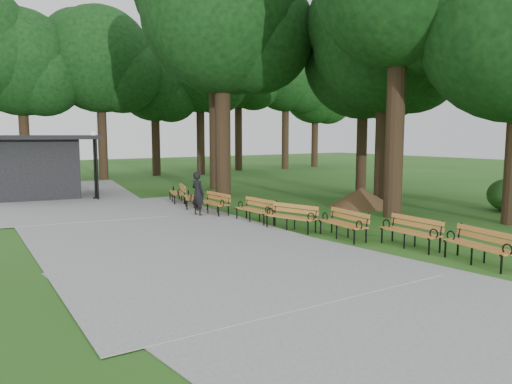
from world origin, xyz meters
TOP-DOWN VIEW (x-y plane):
  - ground at (0.00, 0.00)m, footprint 100.00×100.00m
  - path at (-4.00, 3.00)m, footprint 12.00×38.00m
  - person at (-1.13, 5.12)m, footprint 0.55×0.71m
  - kiosk at (-5.27, 14.33)m, footprint 5.64×5.11m
  - lamp_post at (-3.07, 12.15)m, footprint 0.32×0.32m
  - dirt_mound at (5.85, 3.20)m, footprint 2.56×2.56m
  - bench_0 at (1.28, -4.98)m, footprint 0.95×1.98m
  - bench_1 at (1.30, -2.94)m, footprint 0.70×1.92m
  - bench_2 at (0.62, -1.00)m, footprint 0.83×1.96m
  - bench_3 at (0.06, 0.83)m, footprint 1.15×2.00m
  - bench_4 at (-0.11, 2.70)m, footprint 0.73×1.93m
  - bench_5 at (-0.48, 5.13)m, footprint 0.68×1.91m
  - bench_6 at (-0.43, 7.15)m, footprint 1.32×2.00m
  - bench_7 at (-0.26, 8.95)m, footprint 1.17×2.00m
  - lawn_tree_1 at (8.22, 4.24)m, footprint 6.65×6.65m
  - lawn_tree_2 at (2.71, 9.77)m, footprint 8.01×8.01m
  - lawn_tree_4 at (4.09, 12.93)m, footprint 6.34×6.34m
  - lawn_tree_5 at (9.50, 6.70)m, footprint 6.27×6.27m
  - tree_backdrop at (7.16, 23.42)m, footprint 36.14×9.34m
  - shrub_0 at (10.01, -0.98)m, footprint 1.57×1.57m

SIDE VIEW (x-z plane):
  - ground at x=0.00m, z-range 0.00..0.00m
  - shrub_0 at x=10.01m, z-range -0.67..0.67m
  - path at x=-4.00m, z-range 0.00..0.06m
  - dirt_mound at x=5.85m, z-range 0.00..0.86m
  - bench_0 at x=1.28m, z-range 0.00..0.88m
  - bench_1 at x=1.30m, z-range 0.00..0.88m
  - bench_2 at x=0.62m, z-range 0.00..0.88m
  - bench_3 at x=0.06m, z-range 0.00..0.88m
  - bench_4 at x=-0.11m, z-range 0.00..0.88m
  - bench_5 at x=-0.48m, z-range 0.00..0.88m
  - bench_6 at x=-0.43m, z-range 0.00..0.88m
  - bench_7 at x=-0.26m, z-range 0.00..0.88m
  - person at x=-1.13m, z-range 0.00..1.73m
  - kiosk at x=-5.27m, z-range 0.00..3.11m
  - lamp_post at x=-3.07m, z-range 0.71..4.02m
  - lawn_tree_5 at x=9.50m, z-range 1.94..12.16m
  - lawn_tree_1 at x=8.22m, z-range 2.04..12.84m
  - tree_backdrop at x=7.16m, z-range 0.00..16.58m
  - lawn_tree_4 at x=4.09m, z-range 2.73..14.70m
  - lawn_tree_2 at x=2.71m, z-range 2.53..15.71m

